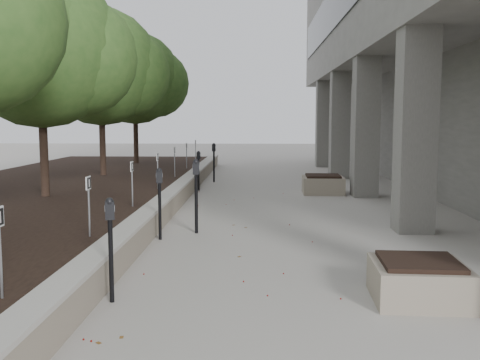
# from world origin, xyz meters

# --- Properties ---
(ground) EXTENTS (90.00, 90.00, 0.00)m
(ground) POSITION_xyz_m (0.00, 0.00, 0.00)
(ground) COLOR #ABA69D
(ground) RESTS_ON ground
(retaining_wall) EXTENTS (0.39, 26.00, 0.50)m
(retaining_wall) POSITION_xyz_m (-1.82, 9.00, 0.25)
(retaining_wall) COLOR #A0937F
(retaining_wall) RESTS_ON ground
(planting_bed) EXTENTS (7.00, 26.00, 0.40)m
(planting_bed) POSITION_xyz_m (-5.50, 9.00, 0.20)
(planting_bed) COLOR black
(planting_bed) RESTS_ON ground
(crabapple_tree_3) EXTENTS (4.60, 4.00, 5.44)m
(crabapple_tree_3) POSITION_xyz_m (-4.80, 8.00, 3.12)
(crabapple_tree_3) COLOR #315821
(crabapple_tree_3) RESTS_ON planting_bed
(crabapple_tree_4) EXTENTS (4.60, 4.00, 5.44)m
(crabapple_tree_4) POSITION_xyz_m (-4.80, 13.00, 3.12)
(crabapple_tree_4) COLOR #315821
(crabapple_tree_4) RESTS_ON planting_bed
(crabapple_tree_5) EXTENTS (4.60, 4.00, 5.44)m
(crabapple_tree_5) POSITION_xyz_m (-4.80, 18.00, 3.12)
(crabapple_tree_5) COLOR #315821
(crabapple_tree_5) RESTS_ON planting_bed
(parking_sign_2) EXTENTS (0.04, 0.22, 0.96)m
(parking_sign_2) POSITION_xyz_m (-2.35, 0.50, 0.88)
(parking_sign_2) COLOR black
(parking_sign_2) RESTS_ON planting_bed
(parking_sign_3) EXTENTS (0.04, 0.22, 0.96)m
(parking_sign_3) POSITION_xyz_m (-2.35, 3.50, 0.88)
(parking_sign_3) COLOR black
(parking_sign_3) RESTS_ON planting_bed
(parking_sign_4) EXTENTS (0.04, 0.22, 0.96)m
(parking_sign_4) POSITION_xyz_m (-2.35, 6.50, 0.88)
(parking_sign_4) COLOR black
(parking_sign_4) RESTS_ON planting_bed
(parking_sign_5) EXTENTS (0.04, 0.22, 0.96)m
(parking_sign_5) POSITION_xyz_m (-2.35, 9.50, 0.88)
(parking_sign_5) COLOR black
(parking_sign_5) RESTS_ON planting_bed
(parking_sign_6) EXTENTS (0.04, 0.22, 0.96)m
(parking_sign_6) POSITION_xyz_m (-2.35, 12.50, 0.88)
(parking_sign_6) COLOR black
(parking_sign_6) RESTS_ON planting_bed
(parking_sign_7) EXTENTS (0.04, 0.22, 0.96)m
(parking_sign_7) POSITION_xyz_m (-2.35, 15.50, 0.88)
(parking_sign_7) COLOR black
(parking_sign_7) RESTS_ON planting_bed
(parking_sign_8) EXTENTS (0.04, 0.22, 0.96)m
(parking_sign_8) POSITION_xyz_m (-2.35, 18.50, 0.88)
(parking_sign_8) COLOR black
(parking_sign_8) RESTS_ON planting_bed
(parking_meter_1) EXTENTS (0.15, 0.12, 1.30)m
(parking_meter_1) POSITION_xyz_m (-1.50, 1.58, 0.65)
(parking_meter_1) COLOR black
(parking_meter_1) RESTS_ON ground
(parking_meter_2) EXTENTS (0.15, 0.12, 1.35)m
(parking_meter_2) POSITION_xyz_m (-1.52, 5.10, 0.67)
(parking_meter_2) COLOR black
(parking_meter_2) RESTS_ON ground
(parking_meter_3) EXTENTS (0.16, 0.12, 1.47)m
(parking_meter_3) POSITION_xyz_m (-0.91, 5.71, 0.74)
(parking_meter_3) COLOR black
(parking_meter_3) RESTS_ON ground
(parking_meter_4) EXTENTS (0.14, 0.12, 1.25)m
(parking_meter_4) POSITION_xyz_m (-1.55, 12.21, 0.62)
(parking_meter_4) COLOR black
(parking_meter_4) RESTS_ON ground
(parking_meter_5) EXTENTS (0.15, 0.12, 1.40)m
(parking_meter_5) POSITION_xyz_m (-1.24, 14.46, 0.70)
(parking_meter_5) COLOR black
(parking_meter_5) RESTS_ON ground
(planter_front) EXTENTS (1.18, 1.18, 0.52)m
(planter_front) POSITION_xyz_m (2.29, 1.75, 0.26)
(planter_front) COLOR #A0937F
(planter_front) RESTS_ON ground
(planter_back) EXTENTS (1.25, 1.25, 0.57)m
(planter_back) POSITION_xyz_m (2.28, 11.62, 0.28)
(planter_back) COLOR #A0937F
(planter_back) RESTS_ON ground
(berry_scatter) EXTENTS (3.30, 14.10, 0.02)m
(berry_scatter) POSITION_xyz_m (-0.10, 5.00, 0.01)
(berry_scatter) COLOR maroon
(berry_scatter) RESTS_ON ground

